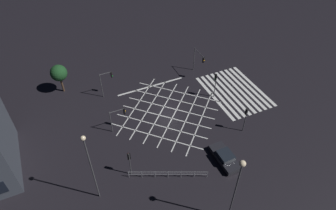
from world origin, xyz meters
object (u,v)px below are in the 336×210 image
Objects in this scene: traffic_light_se_main at (199,59)px; traffic_light_nw_main at (129,159)px; traffic_light_median_north at (119,115)px; traffic_light_sw_main at (246,115)px; traffic_light_ne_cross at (107,79)px; street_lamp_west at (239,178)px; street_lamp_east at (89,159)px; waiting_car at (225,157)px; traffic_light_median_south at (215,81)px; street_tree_near at (59,73)px.

traffic_light_nw_main is (-13.67, 16.43, -0.54)m from traffic_light_se_main.
traffic_light_sw_main reaches higher than traffic_light_median_north.
street_lamp_west reaches higher than traffic_light_ne_cross.
traffic_light_ne_cross is at bearing -6.79° from traffic_light_nw_main.
traffic_light_median_north is 0.96× the size of traffic_light_nw_main.
street_lamp_east is at bearing 55.21° from street_lamp_west.
traffic_light_median_north is at bearing 43.71° from waiting_car.
traffic_light_ne_cross is at bearing -94.35° from traffic_light_se_main.
street_lamp_west reaches higher than traffic_light_se_main.
street_lamp_east reaches higher than traffic_light_median_south.
street_tree_near is (18.63, 4.35, 0.74)m from traffic_light_nw_main.
traffic_light_median_south reaches higher than traffic_light_median_north.
traffic_light_ne_cross is at bearing 85.14° from traffic_light_median_north.
traffic_light_nw_main is (-0.31, 15.78, -0.16)m from traffic_light_sw_main.
street_lamp_east reaches higher than street_lamp_west.
traffic_light_nw_main is 19.15m from street_tree_near.
traffic_light_median_south reaches higher than traffic_light_nw_main.
street_lamp_west is (-24.06, -5.53, 3.94)m from traffic_light_ne_cross.
waiting_car is (-16.58, 5.51, -2.59)m from traffic_light_se_main.
traffic_light_nw_main is 11.49m from waiting_car.
traffic_light_median_north is 12.58m from street_tree_near.
traffic_light_median_south is at bearing -118.11° from street_tree_near.
waiting_car is at bearing -62.63° from traffic_light_ne_cross.
traffic_light_nw_main is 0.38× the size of street_lamp_east.
traffic_light_nw_main is 0.81× the size of waiting_car.
traffic_light_median_north is 7.42m from traffic_light_nw_main.
traffic_light_median_north is 0.38× the size of street_lamp_west.
traffic_light_sw_main is 20.31m from street_lamp_east.
traffic_light_ne_cross is 1.14× the size of traffic_light_nw_main.
traffic_light_sw_main is at bearing -2.82° from traffic_light_se_main.
traffic_light_sw_main is 0.42× the size of street_lamp_west.
traffic_light_median_north is at bearing 2.01° from traffic_light_median_south.
traffic_light_nw_main is at bearing -166.86° from street_tree_near.
traffic_light_se_main is 14.72m from traffic_light_ne_cross.
traffic_light_nw_main is 5.82m from street_lamp_east.
traffic_light_median_south is 1.14× the size of traffic_light_nw_main.
traffic_light_sw_main is at bearing -45.92° from traffic_light_ne_cross.
traffic_light_sw_main is 27.23m from street_tree_near.
traffic_light_median_south reaches higher than traffic_light_sw_main.
traffic_light_ne_cross is 20.15m from traffic_light_sw_main.
traffic_light_ne_cross is at bearing -122.23° from street_tree_near.
traffic_light_median_north is at bearing -67.52° from traffic_light_se_main.
traffic_light_median_south is 0.45× the size of street_lamp_west.
street_tree_near is at bearing 147.77° from traffic_light_ne_cross.
traffic_light_median_south is 0.93× the size of waiting_car.
traffic_light_sw_main reaches higher than traffic_light_nw_main.
traffic_light_median_north is 0.36× the size of street_lamp_east.
traffic_light_median_north is 16.25m from traffic_light_sw_main.
traffic_light_median_north is 0.76× the size of street_tree_near.
traffic_light_median_south reaches higher than traffic_light_ne_cross.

